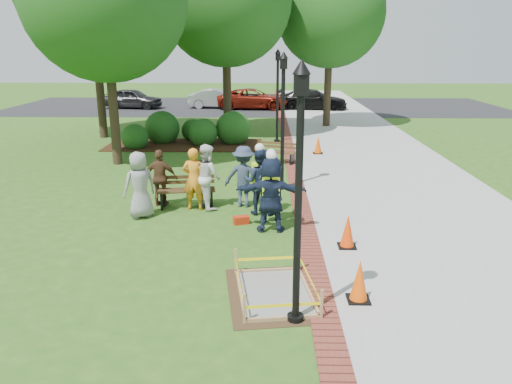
{
  "coord_description": "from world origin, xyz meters",
  "views": [
    {
      "loc": [
        0.74,
        -10.44,
        4.46
      ],
      "look_at": [
        0.5,
        1.2,
        1.0
      ],
      "focal_mm": 35.0,
      "sensor_mm": 36.0,
      "label": 1
    }
  ],
  "objects_px": {
    "wet_concrete_pad": "(275,283)",
    "bench_near": "(187,197)",
    "cone_front": "(359,282)",
    "hivis_worker_c": "(260,180)",
    "hivis_worker_b": "(271,186)",
    "hivis_worker_a": "(271,192)",
    "lamp_near": "(299,178)"
  },
  "relations": [
    {
      "from": "hivis_worker_a",
      "to": "lamp_near",
      "type": "bearing_deg",
      "value": -84.74
    },
    {
      "from": "wet_concrete_pad",
      "to": "cone_front",
      "type": "bearing_deg",
      "value": -8.5
    },
    {
      "from": "wet_concrete_pad",
      "to": "hivis_worker_a",
      "type": "xyz_separation_m",
      "value": [
        -0.05,
        3.29,
        0.77
      ]
    },
    {
      "from": "bench_near",
      "to": "hivis_worker_a",
      "type": "distance_m",
      "value": 3.11
    },
    {
      "from": "bench_near",
      "to": "hivis_worker_c",
      "type": "height_order",
      "value": "hivis_worker_c"
    },
    {
      "from": "wet_concrete_pad",
      "to": "hivis_worker_b",
      "type": "bearing_deg",
      "value": 90.73
    },
    {
      "from": "bench_near",
      "to": "hivis_worker_a",
      "type": "bearing_deg",
      "value": -38.19
    },
    {
      "from": "wet_concrete_pad",
      "to": "cone_front",
      "type": "distance_m",
      "value": 1.53
    },
    {
      "from": "lamp_near",
      "to": "hivis_worker_c",
      "type": "relative_size",
      "value": 2.18
    },
    {
      "from": "cone_front",
      "to": "lamp_near",
      "type": "xyz_separation_m",
      "value": [
        -1.17,
        -0.67,
        2.09
      ]
    },
    {
      "from": "cone_front",
      "to": "hivis_worker_c",
      "type": "relative_size",
      "value": 0.41
    },
    {
      "from": "wet_concrete_pad",
      "to": "hivis_worker_c",
      "type": "relative_size",
      "value": 1.28
    },
    {
      "from": "lamp_near",
      "to": "hivis_worker_a",
      "type": "distance_m",
      "value": 4.46
    },
    {
      "from": "hivis_worker_c",
      "to": "hivis_worker_b",
      "type": "bearing_deg",
      "value": -64.76
    },
    {
      "from": "cone_front",
      "to": "hivis_worker_b",
      "type": "xyz_separation_m",
      "value": [
        -1.56,
        4.2,
        0.57
      ]
    },
    {
      "from": "wet_concrete_pad",
      "to": "lamp_near",
      "type": "bearing_deg",
      "value": -69.51
    },
    {
      "from": "cone_front",
      "to": "bench_near",
      "type": "bearing_deg",
      "value": 126.14
    },
    {
      "from": "wet_concrete_pad",
      "to": "hivis_worker_a",
      "type": "distance_m",
      "value": 3.38
    },
    {
      "from": "cone_front",
      "to": "hivis_worker_a",
      "type": "distance_m",
      "value": 3.89
    },
    {
      "from": "bench_near",
      "to": "lamp_near",
      "type": "xyz_separation_m",
      "value": [
        2.76,
        -6.06,
        2.2
      ]
    },
    {
      "from": "bench_near",
      "to": "lamp_near",
      "type": "relative_size",
      "value": 0.39
    },
    {
      "from": "hivis_worker_c",
      "to": "bench_near",
      "type": "bearing_deg",
      "value": 164.94
    },
    {
      "from": "wet_concrete_pad",
      "to": "hivis_worker_b",
      "type": "height_order",
      "value": "hivis_worker_b"
    },
    {
      "from": "wet_concrete_pad",
      "to": "hivis_worker_a",
      "type": "bearing_deg",
      "value": 90.86
    },
    {
      "from": "bench_near",
      "to": "hivis_worker_c",
      "type": "bearing_deg",
      "value": -15.06
    },
    {
      "from": "cone_front",
      "to": "hivis_worker_b",
      "type": "bearing_deg",
      "value": 110.36
    },
    {
      "from": "hivis_worker_a",
      "to": "hivis_worker_c",
      "type": "distance_m",
      "value": 1.34
    },
    {
      "from": "hivis_worker_a",
      "to": "hivis_worker_c",
      "type": "bearing_deg",
      "value": 102.76
    },
    {
      "from": "hivis_worker_b",
      "to": "lamp_near",
      "type": "bearing_deg",
      "value": -85.46
    },
    {
      "from": "hivis_worker_b",
      "to": "bench_near",
      "type": "bearing_deg",
      "value": 153.47
    },
    {
      "from": "wet_concrete_pad",
      "to": "bench_near",
      "type": "bearing_deg",
      "value": 115.17
    },
    {
      "from": "cone_front",
      "to": "lamp_near",
      "type": "distance_m",
      "value": 2.49
    }
  ]
}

